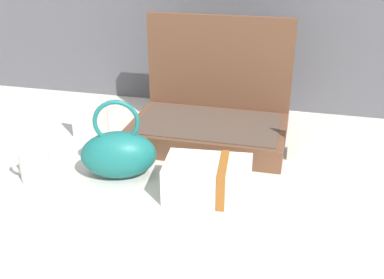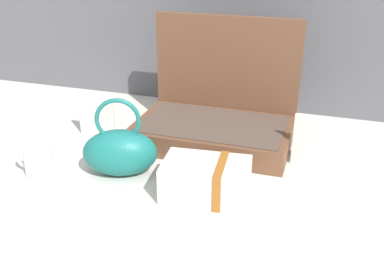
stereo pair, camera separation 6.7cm
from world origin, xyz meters
TOP-DOWN VIEW (x-y plane):
  - ground_plane at (0.00, 0.00)m, footprint 6.00×6.00m
  - open_suitcase at (-0.02, 0.25)m, footprint 0.46×0.30m
  - teal_pouch_handbag at (-0.20, -0.04)m, footprint 0.22×0.17m
  - cream_toiletry_bag at (0.05, -0.08)m, footprint 0.22×0.15m
  - coffee_mug at (-0.40, -0.11)m, footprint 0.11×0.08m
  - info_card_left at (0.27, 0.15)m, footprint 0.08×0.01m
  - poster_card_right at (-0.37, 0.15)m, footprint 0.12×0.01m

SIDE VIEW (x-z plane):
  - ground_plane at x=0.00m, z-range 0.00..0.00m
  - coffee_mug at x=-0.40m, z-range 0.00..0.08m
  - cream_toiletry_bag at x=0.05m, z-range 0.00..0.09m
  - poster_card_right at x=-0.37m, z-range 0.00..0.13m
  - teal_pouch_handbag at x=-0.20m, z-range -0.04..0.17m
  - info_card_left at x=0.27m, z-range 0.00..0.15m
  - open_suitcase at x=-0.02m, z-range -0.10..0.26m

